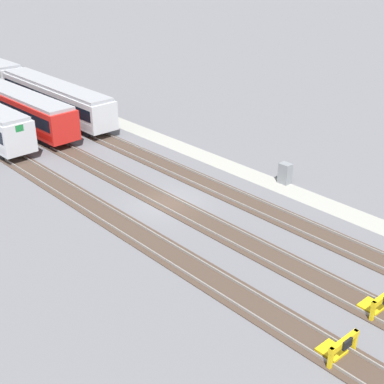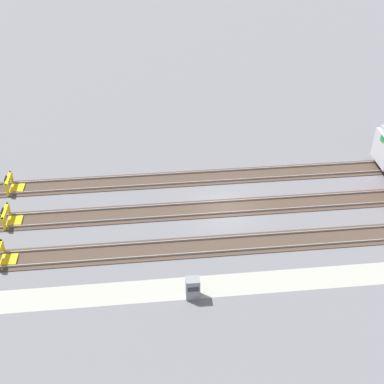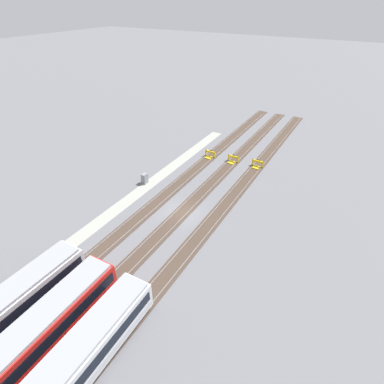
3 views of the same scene
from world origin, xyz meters
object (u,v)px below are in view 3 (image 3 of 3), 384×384
subway_car_front_row_left_inner (60,382)px  bumper_stop_nearest_track (210,155)px  bumper_stop_middle_track (257,165)px  electrical_cabinet (145,179)px  bumper_stop_near_inner_track (232,160)px  subway_car_back_row_leftmost (21,352)px

subway_car_front_row_left_inner → bumper_stop_nearest_track: (-38.95, -8.50, -1.53)m
bumper_stop_middle_track → electrical_cabinet: bearing=-44.3°
bumper_stop_near_inner_track → bumper_stop_middle_track: (-0.47, 4.27, 0.00)m
electrical_cabinet → bumper_stop_near_inner_track: bearing=145.7°
bumper_stop_nearest_track → bumper_stop_near_inner_track: 4.28m
subway_car_front_row_left_inner → bumper_stop_middle_track: (-39.73, 0.03, -1.53)m
electrical_cabinet → bumper_stop_middle_track: bearing=135.7°
subway_car_front_row_left_inner → bumper_stop_middle_track: bearing=180.0°
subway_car_front_row_left_inner → subway_car_back_row_leftmost: 4.23m
subway_car_back_row_leftmost → bumper_stop_middle_track: size_ratio=9.00×
bumper_stop_nearest_track → bumper_stop_middle_track: (-0.77, 8.54, 0.00)m
subway_car_back_row_leftmost → bumper_stop_nearest_track: subway_car_back_row_leftmost is taller
subway_car_back_row_leftmost → bumper_stop_near_inner_track: 39.28m
subway_car_front_row_left_inner → bumper_stop_nearest_track: size_ratio=8.99×
bumper_stop_near_inner_track → subway_car_back_row_leftmost: bearing=0.0°
bumper_stop_near_inner_track → electrical_cabinet: 15.75m
bumper_stop_nearest_track → electrical_cabinet: electrical_cabinet is taller
subway_car_front_row_left_inner → subway_car_back_row_leftmost: bearing=-90.0°
subway_car_front_row_left_inner → bumper_stop_nearest_track: subway_car_front_row_left_inner is taller
bumper_stop_near_inner_track → bumper_stop_middle_track: size_ratio=1.00×
bumper_stop_nearest_track → bumper_stop_middle_track: 8.57m
bumper_stop_nearest_track → bumper_stop_near_inner_track: same height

